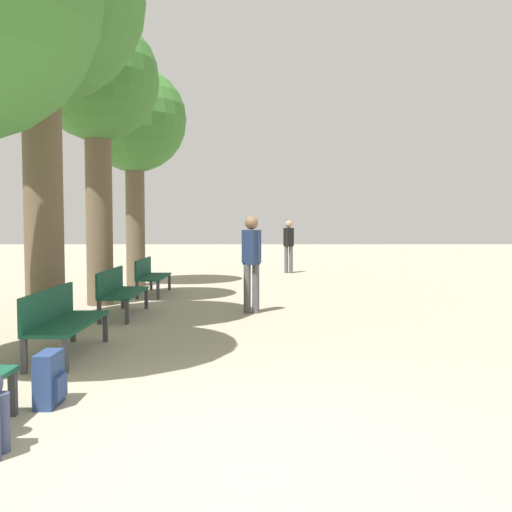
{
  "coord_description": "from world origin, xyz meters",
  "views": [
    {
      "loc": [
        0.14,
        -3.74,
        1.6
      ],
      "look_at": [
        0.19,
        4.4,
        1.14
      ],
      "focal_mm": 40.0,
      "sensor_mm": 36.0,
      "label": 1
    }
  ],
  "objects_px": {
    "tree_row_3": "(134,124)",
    "bench_row_2": "(119,289)",
    "backpack": "(50,380)",
    "bench_row_3": "(150,274)",
    "tree_row_1": "(39,3)",
    "pedestrian_mid": "(289,243)",
    "bench_row_1": "(61,317)",
    "tree_row_2": "(97,87)",
    "pedestrian_near": "(251,258)"
  },
  "relations": [
    {
      "from": "bench_row_1",
      "to": "pedestrian_near",
      "type": "height_order",
      "value": "pedestrian_near"
    },
    {
      "from": "bench_row_3",
      "to": "backpack",
      "type": "height_order",
      "value": "bench_row_3"
    },
    {
      "from": "tree_row_1",
      "to": "tree_row_2",
      "type": "distance_m",
      "value": 3.01
    },
    {
      "from": "bench_row_1",
      "to": "pedestrian_near",
      "type": "distance_m",
      "value": 4.04
    },
    {
      "from": "tree_row_3",
      "to": "bench_row_1",
      "type": "bearing_deg",
      "value": -84.94
    },
    {
      "from": "bench_row_1",
      "to": "bench_row_2",
      "type": "distance_m",
      "value": 2.99
    },
    {
      "from": "bench_row_2",
      "to": "tree_row_1",
      "type": "xyz_separation_m",
      "value": [
        -0.69,
        -1.59,
        4.25
      ]
    },
    {
      "from": "pedestrian_mid",
      "to": "backpack",
      "type": "bearing_deg",
      "value": -102.43
    },
    {
      "from": "tree_row_3",
      "to": "bench_row_2",
      "type": "bearing_deg",
      "value": -81.84
    },
    {
      "from": "pedestrian_near",
      "to": "pedestrian_mid",
      "type": "height_order",
      "value": "pedestrian_near"
    },
    {
      "from": "tree_row_2",
      "to": "bench_row_1",
      "type": "bearing_deg",
      "value": -80.99
    },
    {
      "from": "tree_row_2",
      "to": "pedestrian_mid",
      "type": "height_order",
      "value": "tree_row_2"
    },
    {
      "from": "bench_row_3",
      "to": "tree_row_1",
      "type": "distance_m",
      "value": 6.28
    },
    {
      "from": "backpack",
      "to": "pedestrian_mid",
      "type": "relative_size",
      "value": 0.28
    },
    {
      "from": "bench_row_3",
      "to": "tree_row_1",
      "type": "relative_size",
      "value": 0.28
    },
    {
      "from": "bench_row_3",
      "to": "backpack",
      "type": "distance_m",
      "value": 7.89
    },
    {
      "from": "tree_row_1",
      "to": "pedestrian_near",
      "type": "height_order",
      "value": "tree_row_1"
    },
    {
      "from": "pedestrian_near",
      "to": "tree_row_3",
      "type": "bearing_deg",
      "value": 123.32
    },
    {
      "from": "backpack",
      "to": "pedestrian_near",
      "type": "relative_size",
      "value": 0.28
    },
    {
      "from": "bench_row_3",
      "to": "tree_row_2",
      "type": "height_order",
      "value": "tree_row_2"
    },
    {
      "from": "bench_row_1",
      "to": "tree_row_3",
      "type": "distance_m",
      "value": 8.68
    },
    {
      "from": "tree_row_3",
      "to": "pedestrian_mid",
      "type": "xyz_separation_m",
      "value": [
        4.18,
        3.68,
        -3.17
      ]
    },
    {
      "from": "bench_row_2",
      "to": "backpack",
      "type": "xyz_separation_m",
      "value": [
        0.53,
        -4.88,
        -0.23
      ]
    },
    {
      "from": "pedestrian_near",
      "to": "backpack",
      "type": "bearing_deg",
      "value": -108.86
    },
    {
      "from": "bench_row_2",
      "to": "bench_row_3",
      "type": "relative_size",
      "value": 1.0
    },
    {
      "from": "bench_row_3",
      "to": "pedestrian_mid",
      "type": "relative_size",
      "value": 1.03
    },
    {
      "from": "backpack",
      "to": "tree_row_3",
      "type": "bearing_deg",
      "value": 97.16
    },
    {
      "from": "tree_row_1",
      "to": "tree_row_3",
      "type": "height_order",
      "value": "tree_row_1"
    },
    {
      "from": "bench_row_2",
      "to": "tree_row_3",
      "type": "height_order",
      "value": "tree_row_3"
    },
    {
      "from": "tree_row_1",
      "to": "pedestrian_near",
      "type": "xyz_separation_m",
      "value": [
        2.99,
        1.88,
        -3.72
      ]
    },
    {
      "from": "bench_row_1",
      "to": "bench_row_3",
      "type": "bearing_deg",
      "value": 90.0
    },
    {
      "from": "tree_row_3",
      "to": "pedestrian_mid",
      "type": "relative_size",
      "value": 3.28
    },
    {
      "from": "tree_row_1",
      "to": "tree_row_3",
      "type": "xyz_separation_m",
      "value": [
        0.0,
        6.43,
        -0.57
      ]
    },
    {
      "from": "bench_row_2",
      "to": "pedestrian_mid",
      "type": "bearing_deg",
      "value": 67.77
    },
    {
      "from": "pedestrian_near",
      "to": "pedestrian_mid",
      "type": "distance_m",
      "value": 8.32
    },
    {
      "from": "tree_row_2",
      "to": "tree_row_3",
      "type": "xyz_separation_m",
      "value": [
        0.0,
        3.45,
        -0.1
      ]
    },
    {
      "from": "tree_row_1",
      "to": "pedestrian_mid",
      "type": "distance_m",
      "value": 11.56
    },
    {
      "from": "pedestrian_mid",
      "to": "bench_row_2",
      "type": "bearing_deg",
      "value": -112.23
    },
    {
      "from": "tree_row_1",
      "to": "bench_row_3",
      "type": "bearing_deg",
      "value": 81.38
    },
    {
      "from": "tree_row_2",
      "to": "pedestrian_mid",
      "type": "bearing_deg",
      "value": 59.65
    },
    {
      "from": "backpack",
      "to": "bench_row_3",
      "type": "bearing_deg",
      "value": 93.84
    },
    {
      "from": "bench_row_1",
      "to": "pedestrian_mid",
      "type": "bearing_deg",
      "value": 73.16
    },
    {
      "from": "tree_row_1",
      "to": "pedestrian_mid",
      "type": "xyz_separation_m",
      "value": [
        4.18,
        10.11,
        -3.74
      ]
    },
    {
      "from": "bench_row_2",
      "to": "pedestrian_near",
      "type": "height_order",
      "value": "pedestrian_near"
    },
    {
      "from": "bench_row_3",
      "to": "pedestrian_mid",
      "type": "bearing_deg",
      "value": 57.81
    },
    {
      "from": "bench_row_1",
      "to": "bench_row_3",
      "type": "relative_size",
      "value": 1.0
    },
    {
      "from": "tree_row_3",
      "to": "pedestrian_near",
      "type": "bearing_deg",
      "value": -56.68
    },
    {
      "from": "tree_row_3",
      "to": "pedestrian_mid",
      "type": "height_order",
      "value": "tree_row_3"
    },
    {
      "from": "bench_row_2",
      "to": "pedestrian_near",
      "type": "relative_size",
      "value": 1.01
    },
    {
      "from": "bench_row_3",
      "to": "pedestrian_mid",
      "type": "distance_m",
      "value": 6.56
    }
  ]
}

